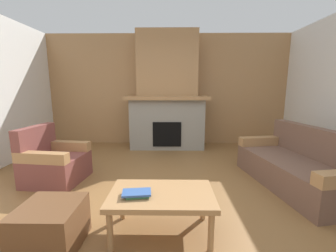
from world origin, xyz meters
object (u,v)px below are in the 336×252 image
(couch, at_px, (298,167))
(ottoman, at_px, (51,226))
(fireplace, at_px, (167,98))
(armchair, at_px, (54,162))
(coffee_table, at_px, (161,198))

(couch, height_order, ottoman, couch)
(fireplace, bearing_deg, ottoman, -106.06)
(armchair, distance_m, coffee_table, 2.09)
(fireplace, height_order, coffee_table, fireplace)
(fireplace, bearing_deg, armchair, -130.00)
(fireplace, bearing_deg, couch, -48.16)
(couch, xyz_separation_m, ottoman, (-2.91, -1.27, -0.09))
(fireplace, xyz_separation_m, couch, (1.93, -2.15, -0.88))
(fireplace, height_order, ottoman, fireplace)
(couch, relative_size, armchair, 2.25)
(ottoman, bearing_deg, coffee_table, 10.96)
(couch, bearing_deg, armchair, 178.04)
(couch, bearing_deg, ottoman, -156.39)
(armchair, bearing_deg, ottoman, -62.87)
(couch, distance_m, armchair, 3.63)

